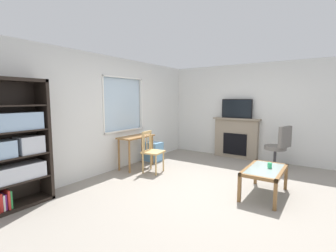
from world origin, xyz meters
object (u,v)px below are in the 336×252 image
object	(u,v)px
fireplace	(236,138)
tv	(237,109)
wooden_chair	(152,151)
sippy_cup	(270,165)
desk_under_window	(136,142)
office_chair	(279,145)
bookshelf	(15,147)
plastic_drawer_unit	(153,152)
coffee_table	(265,172)

from	to	relation	value
fireplace	tv	xyz separation A→B (m)	(-0.02, 0.00, 0.79)
wooden_chair	sippy_cup	world-z (taller)	wooden_chair
desk_under_window	wooden_chair	xyz separation A→B (m)	(-0.07, -0.51, -0.14)
desk_under_window	sippy_cup	size ratio (longest dim) A/B	10.01
wooden_chair	office_chair	bearing A→B (deg)	-51.04
bookshelf	fireplace	size ratio (longest dim) A/B	1.52
office_chair	fireplace	bearing A→B (deg)	67.11
bookshelf	plastic_drawer_unit	bearing A→B (deg)	-1.06
sippy_cup	fireplace	bearing A→B (deg)	30.67
fireplace	coffee_table	distance (m)	2.58
tv	desk_under_window	bearing A→B (deg)	144.05
fireplace	wooden_chair	bearing A→B (deg)	154.61
bookshelf	office_chair	distance (m)	5.16
desk_under_window	sippy_cup	bearing A→B (deg)	-89.14
bookshelf	coffee_table	xyz separation A→B (m)	(2.50, -2.96, -0.51)
desk_under_window	office_chair	world-z (taller)	office_chair
wooden_chair	fireplace	xyz separation A→B (m)	(2.31, -1.09, 0.08)
desk_under_window	fireplace	bearing A→B (deg)	-35.73
office_chair	tv	bearing A→B (deg)	67.87
wooden_chair	plastic_drawer_unit	world-z (taller)	wooden_chair
fireplace	sippy_cup	size ratio (longest dim) A/B	13.91
office_chair	sippy_cup	world-z (taller)	office_chair
plastic_drawer_unit	office_chair	size ratio (longest dim) A/B	0.48
fireplace	plastic_drawer_unit	bearing A→B (deg)	132.54
wooden_chair	coffee_table	bearing A→B (deg)	-88.82
desk_under_window	wooden_chair	distance (m)	0.54
desk_under_window	office_chair	xyz separation A→B (m)	(1.75, -2.76, -0.05)
desk_under_window	fireplace	size ratio (longest dim) A/B	0.72
plastic_drawer_unit	coffee_table	world-z (taller)	plastic_drawer_unit
office_chair	coffee_table	distance (m)	1.78
plastic_drawer_unit	fireplace	size ratio (longest dim) A/B	0.38
plastic_drawer_unit	fireplace	bearing A→B (deg)	-47.46
coffee_table	sippy_cup	world-z (taller)	sippy_cup
plastic_drawer_unit	coffee_table	size ratio (longest dim) A/B	0.47
wooden_chair	sippy_cup	xyz separation A→B (m)	(0.11, -2.40, 0.04)
tv	office_chair	bearing A→B (deg)	-112.13
tv	sippy_cup	size ratio (longest dim) A/B	9.02
plastic_drawer_unit	coffee_table	bearing A→B (deg)	-104.23
bookshelf	fireplace	bearing A→B (deg)	-19.87
coffee_table	office_chair	bearing A→B (deg)	2.77
bookshelf	office_chair	xyz separation A→B (m)	(4.27, -2.87, -0.35)
office_chair	sippy_cup	xyz separation A→B (m)	(-1.71, -0.15, -0.05)
coffee_table	sippy_cup	distance (m)	0.14
bookshelf	office_chair	bearing A→B (deg)	-33.95
sippy_cup	tv	bearing A→B (deg)	30.88
plastic_drawer_unit	fireplace	distance (m)	2.27
bookshelf	desk_under_window	xyz separation A→B (m)	(2.52, -0.11, -0.30)
wooden_chair	tv	distance (m)	2.68
wooden_chair	office_chair	distance (m)	2.89
fireplace	tv	bearing A→B (deg)	180.00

